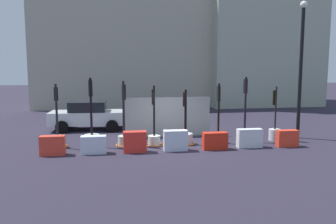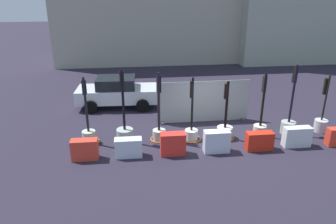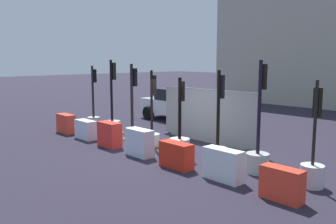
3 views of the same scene
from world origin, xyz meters
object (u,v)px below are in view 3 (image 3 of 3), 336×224
at_px(traffic_light_3, 152,133).
at_px(car_white_van, 179,105).
at_px(construction_barrier_4, 176,155).
at_px(traffic_light_0, 94,118).
at_px(construction_barrier_1, 86,130).
at_px(construction_barrier_3, 140,143).
at_px(traffic_light_5, 218,148).
at_px(construction_barrier_5, 223,165).
at_px(construction_barrier_0, 66,124).
at_px(traffic_light_2, 133,124).
at_px(traffic_light_1, 112,122).
at_px(construction_barrier_6, 282,184).
at_px(traffic_light_6, 258,153).
at_px(construction_barrier_2, 109,134).
at_px(traffic_light_7, 313,166).
at_px(traffic_light_4, 180,141).

distance_m(traffic_light_3, car_white_van, 5.77).
xyz_separation_m(traffic_light_3, construction_barrier_4, (2.59, -1.28, -0.11)).
relative_size(traffic_light_0, car_white_van, 0.64).
bearing_deg(construction_barrier_1, construction_barrier_3, -1.04).
bearing_deg(traffic_light_5, construction_barrier_5, -46.02).
bearing_deg(construction_barrier_0, construction_barrier_3, -0.75).
relative_size(traffic_light_2, traffic_light_5, 1.05).
relative_size(construction_barrier_4, car_white_van, 0.24).
bearing_deg(traffic_light_1, construction_barrier_0, -137.96).
xyz_separation_m(construction_barrier_3, construction_barrier_6, (5.27, -0.08, -0.07)).
distance_m(construction_barrier_1, construction_barrier_4, 5.34).
bearing_deg(traffic_light_6, construction_barrier_3, -160.77).
bearing_deg(construction_barrier_0, construction_barrier_2, -0.87).
distance_m(construction_barrier_6, car_white_van, 11.13).
height_order(construction_barrier_1, construction_barrier_4, construction_barrier_4).
distance_m(traffic_light_1, traffic_light_7, 9.01).
relative_size(traffic_light_3, traffic_light_5, 0.97).
relative_size(traffic_light_7, construction_barrier_0, 2.65).
distance_m(construction_barrier_2, construction_barrier_6, 7.05).
relative_size(traffic_light_4, car_white_van, 0.57).
distance_m(traffic_light_4, construction_barrier_1, 4.40).
bearing_deg(construction_barrier_6, construction_barrier_5, 175.85).
height_order(traffic_light_4, construction_barrier_4, traffic_light_4).
bearing_deg(traffic_light_6, traffic_light_0, 178.89).
distance_m(construction_barrier_2, construction_barrier_5, 5.26).
distance_m(traffic_light_4, traffic_light_6, 3.03).
distance_m(traffic_light_1, traffic_light_5, 6.03).
bearing_deg(traffic_light_1, construction_barrier_2, -37.20).
bearing_deg(construction_barrier_5, car_white_van, 141.91).
bearing_deg(car_white_van, traffic_light_5, -36.49).
bearing_deg(construction_barrier_1, traffic_light_4, 14.90).
xyz_separation_m(traffic_light_3, traffic_light_7, (6.12, 0.07, 0.05)).
bearing_deg(construction_barrier_1, traffic_light_0, 139.81).
bearing_deg(construction_barrier_2, traffic_light_7, 10.30).
bearing_deg(traffic_light_5, traffic_light_7, 1.73).
bearing_deg(traffic_light_2, traffic_light_0, 178.77).
xyz_separation_m(traffic_light_4, traffic_light_7, (4.62, 0.11, 0.10)).
xyz_separation_m(traffic_light_3, traffic_light_5, (3.14, -0.02, -0.00)).
height_order(traffic_light_4, car_white_van, traffic_light_4).
distance_m(traffic_light_7, construction_barrier_4, 3.79).
xyz_separation_m(traffic_light_5, traffic_light_6, (1.39, 0.08, 0.10)).
distance_m(traffic_light_5, construction_barrier_1, 6.00).
height_order(traffic_light_3, traffic_light_4, traffic_light_3).
bearing_deg(traffic_light_0, construction_barrier_5, -9.30).
bearing_deg(traffic_light_1, construction_barrier_4, -15.30).
distance_m(traffic_light_0, construction_barrier_1, 2.19).
relative_size(construction_barrier_6, car_white_van, 0.22).
bearing_deg(construction_barrier_4, construction_barrier_6, -0.56).
height_order(traffic_light_4, traffic_light_5, traffic_light_5).
distance_m(traffic_light_7, construction_barrier_0, 10.62).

